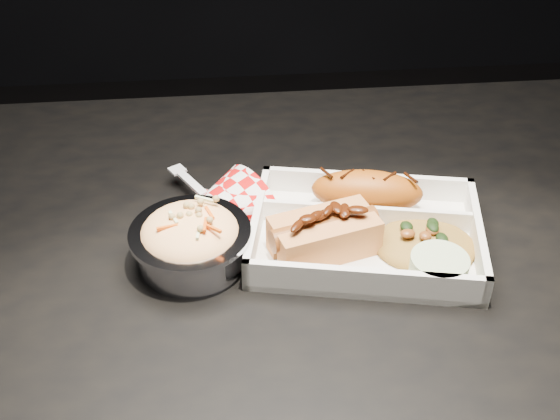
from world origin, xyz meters
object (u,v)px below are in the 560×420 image
object	(u,v)px
food_tray	(365,236)
hotdog	(324,232)
dining_table	(342,317)
foil_coleslaw_cup	(191,239)
fried_pastry	(367,191)
napkin_fork	(216,207)

from	to	relation	value
food_tray	hotdog	size ratio (longest dim) A/B	2.26
dining_table	foil_coleslaw_cup	bearing A→B (deg)	176.85
food_tray	fried_pastry	world-z (taller)	fried_pastry
hotdog	foil_coleslaw_cup	bearing A→B (deg)	163.05
fried_pastry	foil_coleslaw_cup	bearing A→B (deg)	-161.34
dining_table	napkin_fork	distance (m)	0.20
food_tray	fried_pastry	xyz separation A→B (m)	(0.01, 0.05, 0.02)
foil_coleslaw_cup	dining_table	bearing A→B (deg)	-3.15
dining_table	food_tray	distance (m)	0.11
food_tray	hotdog	xyz separation A→B (m)	(-0.05, -0.02, 0.02)
food_tray	foil_coleslaw_cup	distance (m)	0.19
food_tray	napkin_fork	distance (m)	0.18
hotdog	napkin_fork	world-z (taller)	napkin_fork
dining_table	fried_pastry	world-z (taller)	fried_pastry
fried_pastry	hotdog	distance (m)	0.09
fried_pastry	hotdog	xyz separation A→B (m)	(-0.06, -0.07, 0.00)
dining_table	food_tray	xyz separation A→B (m)	(0.02, 0.02, 0.10)
fried_pastry	hotdog	size ratio (longest dim) A/B	1.04
dining_table	fried_pastry	xyz separation A→B (m)	(0.04, 0.08, 0.12)
fried_pastry	napkin_fork	size ratio (longest dim) A/B	0.77
hotdog	foil_coleslaw_cup	size ratio (longest dim) A/B	0.96
dining_table	food_tray	world-z (taller)	food_tray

